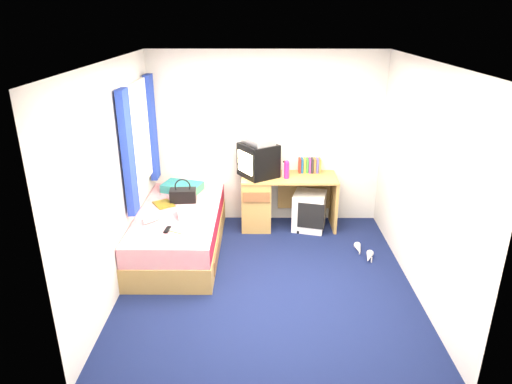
{
  "coord_description": "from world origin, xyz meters",
  "views": [
    {
      "loc": [
        -0.09,
        -4.46,
        2.83
      ],
      "look_at": [
        -0.14,
        0.7,
        0.8
      ],
      "focal_mm": 32.0,
      "sensor_mm": 36.0,
      "label": 1
    }
  ],
  "objects_px": {
    "bed": "(180,231)",
    "storage_cube": "(309,211)",
    "desk": "(269,199)",
    "pink_water_bottle": "(287,170)",
    "aerosol_can": "(284,169)",
    "handbag": "(183,195)",
    "pillow": "(182,187)",
    "colour_swatch_fan": "(176,231)",
    "towel": "(190,213)",
    "picture_frame": "(319,167)",
    "remote_control": "(167,230)",
    "water_bottle": "(150,220)",
    "magazine": "(164,204)",
    "white_heels": "(364,253)",
    "vcr": "(259,141)",
    "crt_tv": "(258,160)"
  },
  "relations": [
    {
      "from": "remote_control",
      "to": "desk",
      "type": "bearing_deg",
      "value": 52.52
    },
    {
      "from": "vcr",
      "to": "handbag",
      "type": "xyz_separation_m",
      "value": [
        -0.98,
        -0.42,
        -0.61
      ]
    },
    {
      "from": "storage_cube",
      "to": "crt_tv",
      "type": "bearing_deg",
      "value": -172.55
    },
    {
      "from": "bed",
      "to": "pink_water_bottle",
      "type": "distance_m",
      "value": 1.63
    },
    {
      "from": "bed",
      "to": "picture_frame",
      "type": "distance_m",
      "value": 2.14
    },
    {
      "from": "desk",
      "to": "pink_water_bottle",
      "type": "bearing_deg",
      "value": -21.12
    },
    {
      "from": "bed",
      "to": "storage_cube",
      "type": "xyz_separation_m",
      "value": [
        1.7,
        0.66,
        -0.0
      ]
    },
    {
      "from": "pillow",
      "to": "aerosol_can",
      "type": "height_order",
      "value": "aerosol_can"
    },
    {
      "from": "crt_tv",
      "to": "aerosol_can",
      "type": "bearing_deg",
      "value": 53.64
    },
    {
      "from": "water_bottle",
      "to": "colour_swatch_fan",
      "type": "xyz_separation_m",
      "value": [
        0.34,
        -0.24,
        -0.03
      ]
    },
    {
      "from": "towel",
      "to": "crt_tv",
      "type": "bearing_deg",
      "value": 47.32
    },
    {
      "from": "storage_cube",
      "to": "white_heels",
      "type": "xyz_separation_m",
      "value": [
        0.61,
        -0.79,
        -0.22
      ]
    },
    {
      "from": "desk",
      "to": "colour_swatch_fan",
      "type": "xyz_separation_m",
      "value": [
        -1.07,
        -1.3,
        0.14
      ]
    },
    {
      "from": "vcr",
      "to": "remote_control",
      "type": "bearing_deg",
      "value": -71.65
    },
    {
      "from": "towel",
      "to": "white_heels",
      "type": "bearing_deg",
      "value": 0.28
    },
    {
      "from": "aerosol_can",
      "to": "water_bottle",
      "type": "bearing_deg",
      "value": -147.2
    },
    {
      "from": "magazine",
      "to": "colour_swatch_fan",
      "type": "height_order",
      "value": "magazine"
    },
    {
      "from": "picture_frame",
      "to": "magazine",
      "type": "distance_m",
      "value": 2.21
    },
    {
      "from": "towel",
      "to": "remote_control",
      "type": "relative_size",
      "value": 1.87
    },
    {
      "from": "towel",
      "to": "handbag",
      "type": "bearing_deg",
      "value": 108.76
    },
    {
      "from": "vcr",
      "to": "aerosol_can",
      "type": "distance_m",
      "value": 0.52
    },
    {
      "from": "desk",
      "to": "picture_frame",
      "type": "distance_m",
      "value": 0.84
    },
    {
      "from": "storage_cube",
      "to": "white_heels",
      "type": "bearing_deg",
      "value": -38.31
    },
    {
      "from": "picture_frame",
      "to": "aerosol_can",
      "type": "height_order",
      "value": "aerosol_can"
    },
    {
      "from": "crt_tv",
      "to": "pink_water_bottle",
      "type": "relative_size",
      "value": 2.73
    },
    {
      "from": "vcr",
      "to": "picture_frame",
      "type": "xyz_separation_m",
      "value": [
        0.85,
        0.19,
        -0.42
      ]
    },
    {
      "from": "pillow",
      "to": "aerosol_can",
      "type": "relative_size",
      "value": 2.58
    },
    {
      "from": "magazine",
      "to": "white_heels",
      "type": "distance_m",
      "value": 2.61
    },
    {
      "from": "storage_cube",
      "to": "handbag",
      "type": "distance_m",
      "value": 1.76
    },
    {
      "from": "towel",
      "to": "remote_control",
      "type": "height_order",
      "value": "towel"
    },
    {
      "from": "vcr",
      "to": "colour_swatch_fan",
      "type": "bearing_deg",
      "value": -68.01
    },
    {
      "from": "pillow",
      "to": "storage_cube",
      "type": "relative_size",
      "value": 0.98
    },
    {
      "from": "remote_control",
      "to": "white_heels",
      "type": "height_order",
      "value": "remote_control"
    },
    {
      "from": "pink_water_bottle",
      "to": "towel",
      "type": "bearing_deg",
      "value": -146.46
    },
    {
      "from": "desk",
      "to": "handbag",
      "type": "height_order",
      "value": "handbag"
    },
    {
      "from": "desk",
      "to": "remote_control",
      "type": "relative_size",
      "value": 8.12
    },
    {
      "from": "bed",
      "to": "colour_swatch_fan",
      "type": "xyz_separation_m",
      "value": [
        0.07,
        -0.56,
        0.28
      ]
    },
    {
      "from": "bed",
      "to": "desk",
      "type": "height_order",
      "value": "desk"
    },
    {
      "from": "aerosol_can",
      "to": "towel",
      "type": "bearing_deg",
      "value": -143.42
    },
    {
      "from": "storage_cube",
      "to": "bed",
      "type": "bearing_deg",
      "value": -144.85
    },
    {
      "from": "bed",
      "to": "water_bottle",
      "type": "distance_m",
      "value": 0.52
    },
    {
      "from": "storage_cube",
      "to": "colour_swatch_fan",
      "type": "distance_m",
      "value": 2.05
    },
    {
      "from": "aerosol_can",
      "to": "handbag",
      "type": "height_order",
      "value": "aerosol_can"
    },
    {
      "from": "crt_tv",
      "to": "storage_cube",
      "type": "bearing_deg",
      "value": 49.92
    },
    {
      "from": "crt_tv",
      "to": "remote_control",
      "type": "bearing_deg",
      "value": -72.31
    },
    {
      "from": "pillow",
      "to": "remote_control",
      "type": "xyz_separation_m",
      "value": [
        0.02,
        -1.23,
        -0.05
      ]
    },
    {
      "from": "towel",
      "to": "aerosol_can",
      "type": "bearing_deg",
      "value": 36.58
    },
    {
      "from": "remote_control",
      "to": "storage_cube",
      "type": "bearing_deg",
      "value": 39.67
    },
    {
      "from": "handbag",
      "to": "water_bottle",
      "type": "xyz_separation_m",
      "value": [
        -0.28,
        -0.64,
        -0.06
      ]
    },
    {
      "from": "desk",
      "to": "pink_water_bottle",
      "type": "relative_size",
      "value": 5.83
    }
  ]
}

